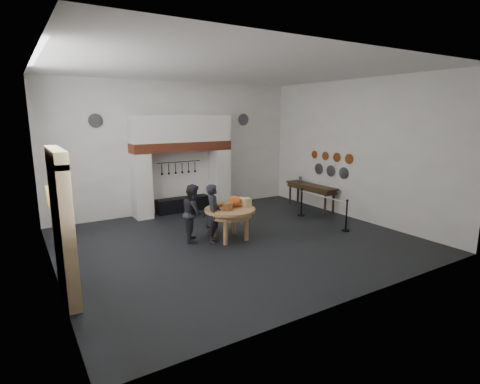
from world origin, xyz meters
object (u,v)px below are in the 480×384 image
visitor_near (213,213)px  visitor_far (193,213)px  barrier_post_near (346,216)px  barrier_post_far (302,203)px  work_table (230,210)px  side_table (311,186)px  iron_range (183,204)px

visitor_near → visitor_far: size_ratio=1.02×
visitor_far → visitor_near: bearing=-113.1°
barrier_post_near → barrier_post_far: (0.00, 2.00, 0.00)m
work_table → visitor_far: size_ratio=0.89×
visitor_far → side_table: 5.19m
iron_range → visitor_far: bearing=-107.9°
visitor_far → barrier_post_far: bearing=-62.5°
visitor_near → side_table: size_ratio=0.72×
iron_range → visitor_near: bearing=-99.7°
visitor_near → barrier_post_near: (3.80, -1.18, -0.35)m
visitor_near → iron_range: bearing=22.5°
iron_range → barrier_post_far: size_ratio=2.11×
visitor_near → barrier_post_near: size_ratio=1.77×
iron_range → work_table: bearing=-91.9°
work_table → barrier_post_far: size_ratio=1.55×
barrier_post_far → visitor_far: bearing=-174.3°
work_table → visitor_near: bearing=174.3°
visitor_far → barrier_post_near: size_ratio=1.74×
iron_range → barrier_post_far: bearing=-39.8°
work_table → visitor_far: visitor_far is taller
visitor_near → barrier_post_far: visitor_near is taller
work_table → barrier_post_far: barrier_post_far is taller
side_table → barrier_post_far: 1.12m
work_table → side_table: bearing=18.3°
barrier_post_near → visitor_far: bearing=159.3°
side_table → barrier_post_near: size_ratio=2.44×
visitor_far → barrier_post_near: 4.50m
iron_range → barrier_post_far: (3.20, -2.67, 0.20)m
side_table → barrier_post_near: 2.72m
work_table → side_table: (4.22, 1.40, 0.03)m
iron_range → visitor_far: (-1.00, -3.09, 0.53)m
iron_range → work_table: (-0.12, -3.54, 0.59)m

